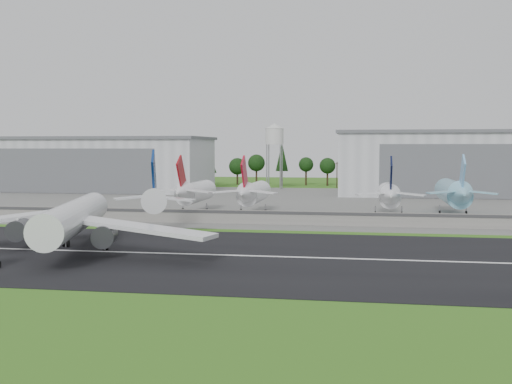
% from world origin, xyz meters
% --- Properties ---
extents(ground, '(600.00, 600.00, 0.00)m').
position_xyz_m(ground, '(0.00, 0.00, 0.00)').
color(ground, '#356718').
rests_on(ground, ground).
extents(runway, '(320.00, 60.00, 0.10)m').
position_xyz_m(runway, '(0.00, 10.00, 0.05)').
color(runway, black).
rests_on(runway, ground).
extents(runway_centerline, '(220.00, 1.00, 0.02)m').
position_xyz_m(runway_centerline, '(0.00, 10.00, 0.11)').
color(runway_centerline, white).
rests_on(runway_centerline, runway).
extents(apron, '(320.00, 150.00, 0.10)m').
position_xyz_m(apron, '(0.00, 120.00, 0.05)').
color(apron, slate).
rests_on(apron, ground).
extents(blast_fence, '(240.00, 0.61, 3.50)m').
position_xyz_m(blast_fence, '(0.00, 54.99, 1.81)').
color(blast_fence, gray).
rests_on(blast_fence, ground).
extents(hangar_west, '(97.00, 44.00, 23.20)m').
position_xyz_m(hangar_west, '(-80.00, 164.92, 11.63)').
color(hangar_west, silver).
rests_on(hangar_west, ground).
extents(hangar_east, '(102.00, 47.00, 25.20)m').
position_xyz_m(hangar_east, '(75.00, 164.92, 12.63)').
color(hangar_east, silver).
rests_on(hangar_east, ground).
extents(water_tower, '(8.40, 8.40, 29.40)m').
position_xyz_m(water_tower, '(-5.00, 185.00, 24.55)').
color(water_tower, '#99999E').
rests_on(water_tower, ground).
extents(utility_poles, '(230.00, 3.00, 12.00)m').
position_xyz_m(utility_poles, '(0.00, 200.00, 0.00)').
color(utility_poles, black).
rests_on(utility_poles, ground).
extents(treeline, '(320.00, 16.00, 22.00)m').
position_xyz_m(treeline, '(0.00, 215.00, 0.00)').
color(treeline, black).
rests_on(treeline, ground).
extents(main_airliner, '(55.42, 58.51, 18.17)m').
position_xyz_m(main_airliner, '(-16.66, 9.58, 4.89)').
color(main_airliner, white).
rests_on(main_airliner, runway).
extents(parked_jet_red_a, '(7.36, 31.29, 16.74)m').
position_xyz_m(parked_jet_red_a, '(-12.61, 76.57, 6.23)').
color(parked_jet_red_a, white).
rests_on(parked_jet_red_a, ground).
extents(parked_jet_red_b, '(7.36, 31.29, 16.70)m').
position_xyz_m(parked_jet_red_b, '(4.27, 76.56, 6.20)').
color(parked_jet_red_b, white).
rests_on(parked_jet_red_b, ground).
extents(parked_jet_navy, '(7.36, 31.29, 16.62)m').
position_xyz_m(parked_jet_navy, '(41.32, 76.55, 6.12)').
color(parked_jet_navy, white).
rests_on(parked_jet_navy, ground).
extents(parked_jet_skyblue, '(7.36, 37.29, 17.09)m').
position_xyz_m(parked_jet_skyblue, '(58.73, 81.61, 6.51)').
color(parked_jet_skyblue, '#84C8E4').
rests_on(parked_jet_skyblue, ground).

